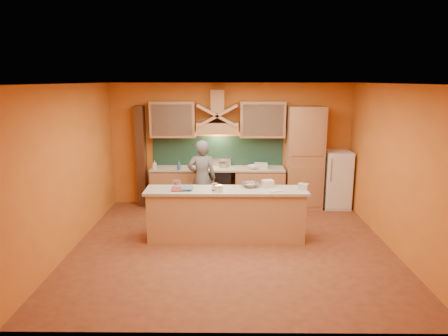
{
  "coord_description": "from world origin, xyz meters",
  "views": [
    {
      "loc": [
        -0.08,
        -6.59,
        2.86
      ],
      "look_at": [
        -0.14,
        0.9,
        1.2
      ],
      "focal_mm": 32.0,
      "sensor_mm": 36.0,
      "label": 1
    }
  ],
  "objects_px": {
    "stove": "(218,188)",
    "kitchen_scale": "(219,189)",
    "mixing_bowl": "(251,185)",
    "person": "(202,179)",
    "fridge": "(337,180)"
  },
  "relations": [
    {
      "from": "kitchen_scale",
      "to": "mixing_bowl",
      "type": "relative_size",
      "value": 0.37
    },
    {
      "from": "fridge",
      "to": "kitchen_scale",
      "type": "bearing_deg",
      "value": -142.04
    },
    {
      "from": "stove",
      "to": "fridge",
      "type": "relative_size",
      "value": 0.69
    },
    {
      "from": "stove",
      "to": "person",
      "type": "xyz_separation_m",
      "value": [
        -0.31,
        -0.65,
        0.37
      ]
    },
    {
      "from": "kitchen_scale",
      "to": "fridge",
      "type": "bearing_deg",
      "value": 13.28
    },
    {
      "from": "stove",
      "to": "kitchen_scale",
      "type": "xyz_separation_m",
      "value": [
        0.07,
        -2.05,
        0.54
      ]
    },
    {
      "from": "stove",
      "to": "mixing_bowl",
      "type": "bearing_deg",
      "value": -69.5
    },
    {
      "from": "stove",
      "to": "mixing_bowl",
      "type": "xyz_separation_m",
      "value": [
        0.65,
        -1.73,
        0.53
      ]
    },
    {
      "from": "fridge",
      "to": "kitchen_scale",
      "type": "height_order",
      "value": "fridge"
    },
    {
      "from": "stove",
      "to": "mixing_bowl",
      "type": "height_order",
      "value": "mixing_bowl"
    },
    {
      "from": "stove",
      "to": "person",
      "type": "relative_size",
      "value": 0.55
    },
    {
      "from": "stove",
      "to": "kitchen_scale",
      "type": "height_order",
      "value": "kitchen_scale"
    },
    {
      "from": "person",
      "to": "kitchen_scale",
      "type": "height_order",
      "value": "person"
    },
    {
      "from": "fridge",
      "to": "mixing_bowl",
      "type": "relative_size",
      "value": 4.13
    },
    {
      "from": "stove",
      "to": "fridge",
      "type": "xyz_separation_m",
      "value": [
        2.7,
        0.0,
        0.2
      ]
    }
  ]
}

